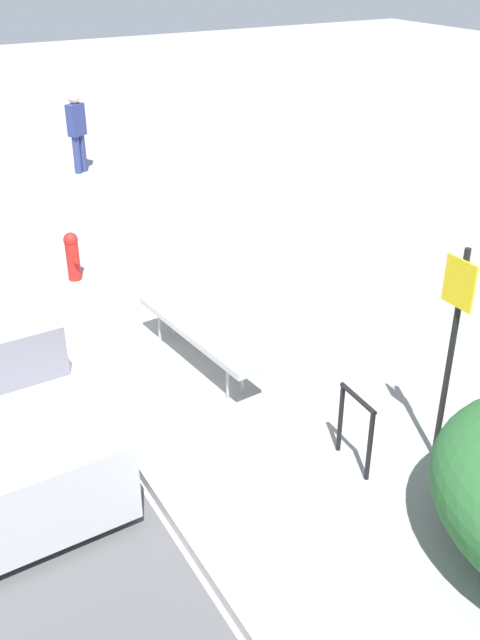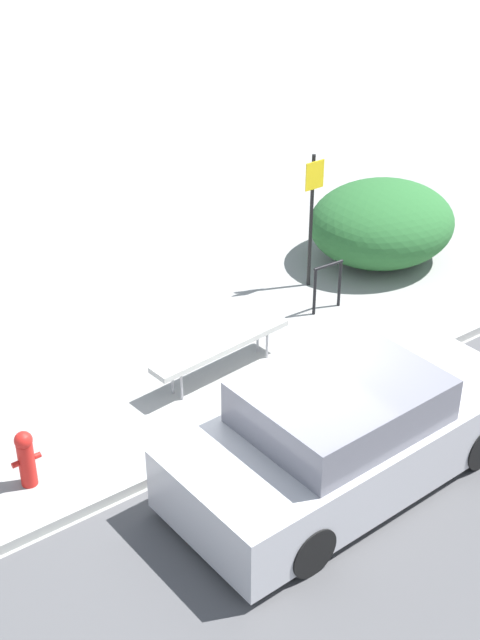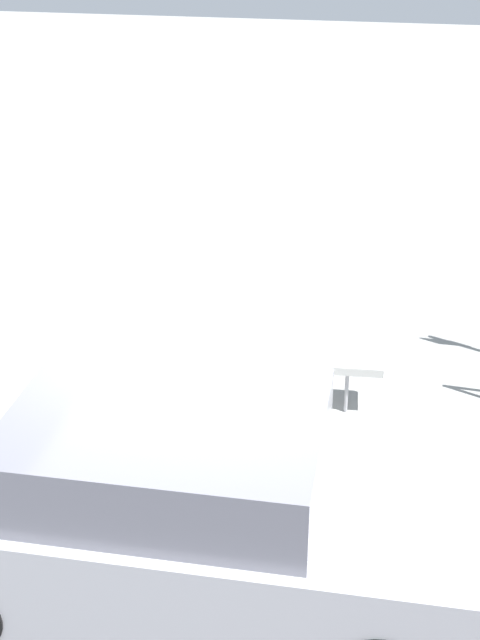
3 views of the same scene
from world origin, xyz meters
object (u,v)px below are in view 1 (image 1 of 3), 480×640
(bench, at_px, (198,332))
(fire_hydrant, at_px, (72,255))
(pedestrian, at_px, (77,131))
(bike_rack, at_px, (356,423))
(sign_post, at_px, (452,339))

(bench, distance_m, fire_hydrant, 3.24)
(fire_hydrant, xyz_separation_m, pedestrian, (-5.38, 1.90, 0.52))
(bench, bearing_deg, pedestrian, 165.63)
(pedestrian, bearing_deg, fire_hydrant, 40.35)
(pedestrian, bearing_deg, bike_rack, 55.40)
(bench, bearing_deg, fire_hydrant, -175.79)
(bench, height_order, pedestrian, pedestrian)
(bench, relative_size, fire_hydrant, 2.99)
(bench, xyz_separation_m, bike_rack, (2.42, 0.52, 0.02))
(bench, distance_m, bike_rack, 2.48)
(bench, height_order, bike_rack, bike_rack)
(bike_rack, bearing_deg, bench, -167.92)
(bench, xyz_separation_m, sign_post, (2.73, 1.32, 0.90))
(bike_rack, distance_m, pedestrian, 11.04)
(bike_rack, bearing_deg, fire_hydrant, -169.34)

